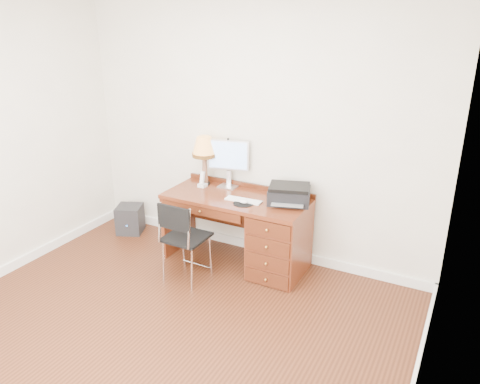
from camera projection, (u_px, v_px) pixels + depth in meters
The scene contains 12 objects.
ground at pixel (158, 334), 3.91m from camera, with size 4.00×4.00×0.00m, color #3A1A0D.
room_shell at pixel (198, 292), 4.41m from camera, with size 4.00×4.00×4.00m.
desk at pixel (264, 232), 4.79m from camera, with size 1.50×0.67×0.75m.
monitor at pixel (229, 158), 4.98m from camera, with size 0.45×0.19×0.52m.
keyboard at pixel (243, 200), 4.69m from camera, with size 0.37×0.11×0.01m, color white.
mouse_pad at pixel (244, 203), 4.62m from camera, with size 0.21×0.21×0.04m.
printer at pixel (289, 194), 4.63m from camera, with size 0.48×0.42×0.18m.
leg_lamp at pixel (204, 150), 5.02m from camera, with size 0.26×0.26×0.54m.
phone at pixel (202, 182), 5.07m from camera, with size 0.09×0.09×0.17m.
pen_cup at pixel (273, 194), 4.74m from camera, with size 0.08×0.08×0.10m, color black.
chair at pixel (182, 234), 4.54m from camera, with size 0.40×0.40×0.84m.
equipment_box at pixel (130, 219), 5.70m from camera, with size 0.29×0.29×0.34m, color black.
Camera 1 is at (2.11, -2.55, 2.49)m, focal length 35.00 mm.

